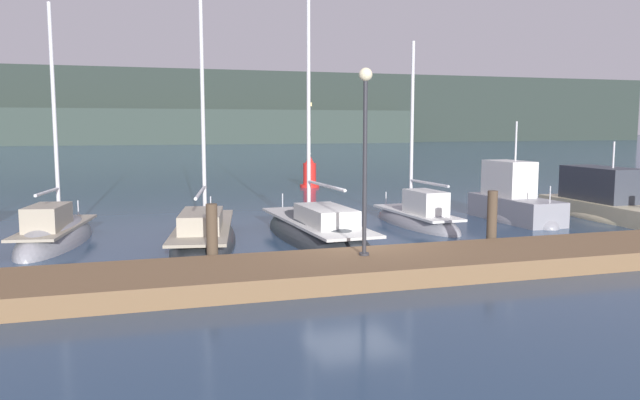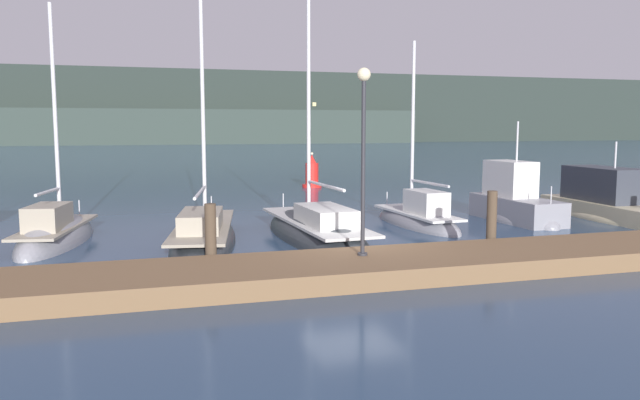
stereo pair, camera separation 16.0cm
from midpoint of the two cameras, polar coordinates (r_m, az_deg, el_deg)
The scene contains 13 objects.
ground_plane at distance 17.10m, azimuth 3.29°, elevation -5.19°, with size 400.00×400.00×0.00m, color navy.
dock at distance 15.01m, azimuth 6.20°, elevation -6.03°, with size 29.95×2.80×0.45m, color brown.
mooring_pile_1 at distance 15.49m, azimuth -9.67°, elevation -3.39°, with size 0.28×0.28×1.67m, color #4C3D2D.
mooring_pile_2 at distance 18.12m, azimuth 15.65°, elevation -1.94°, with size 0.28×0.28×1.75m, color #4C3D2D.
sailboat_berth_2 at distance 20.51m, azimuth -22.78°, elevation -3.40°, with size 2.59×5.84×8.02m.
sailboat_berth_3 at distance 19.24m, azimuth -10.34°, elevation -3.61°, with size 3.26×8.03×10.55m.
sailboat_berth_4 at distance 19.54m, azimuth -0.16°, elevation -3.37°, with size 2.41×8.01×12.58m.
sailboat_berth_5 at distance 22.69m, azimuth 9.12°, elevation -1.95°, with size 1.79×5.58×7.19m.
motorboat_berth_6 at distance 24.56m, azimuth 17.57°, elevation -0.93°, with size 1.75×4.65×4.40m.
motorboat_berth_7 at distance 26.50m, azimuth 25.34°, elevation -0.84°, with size 2.50×7.52×3.51m.
channel_buoy at distance 36.41m, azimuth -0.62°, elevation 2.39°, with size 1.13×1.13×2.04m.
dock_lamppost at distance 14.78m, azimuth 4.30°, elevation 6.16°, with size 0.32×0.32×4.45m.
hillside_backdrop at distance 137.49m, azimuth -15.44°, elevation 7.96°, with size 240.00×23.00×15.23m.
Camera 2 is at (-5.60, -15.76, 3.53)m, focal length 35.00 mm.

